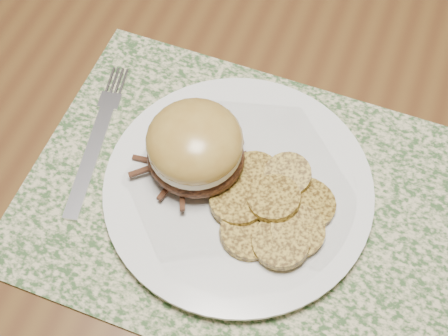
# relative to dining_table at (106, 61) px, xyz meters

# --- Properties ---
(ground) EXTENTS (3.50, 3.50, 0.00)m
(ground) POSITION_rel_dining_table_xyz_m (0.00, 0.00, -0.67)
(ground) COLOR #58321E
(ground) RESTS_ON ground
(dining_table) EXTENTS (1.50, 0.90, 0.75)m
(dining_table) POSITION_rel_dining_table_xyz_m (0.00, 0.00, 0.00)
(dining_table) COLOR brown
(dining_table) RESTS_ON ground
(placemat) EXTENTS (0.45, 0.33, 0.00)m
(placemat) POSITION_rel_dining_table_xyz_m (0.26, -0.17, 0.08)
(placemat) COLOR #335129
(placemat) RESTS_ON dining_table
(dinner_plate) EXTENTS (0.26, 0.26, 0.02)m
(dinner_plate) POSITION_rel_dining_table_xyz_m (0.25, -0.17, 0.09)
(dinner_plate) COLOR white
(dinner_plate) RESTS_ON placemat
(pork_sandwich) EXTENTS (0.11, 0.10, 0.07)m
(pork_sandwich) POSITION_rel_dining_table_xyz_m (0.20, -0.16, 0.14)
(pork_sandwich) COLOR black
(pork_sandwich) RESTS_ON dinner_plate
(roasted_potatoes) EXTENTS (0.14, 0.14, 0.03)m
(roasted_potatoes) POSITION_rel_dining_table_xyz_m (0.29, -0.18, 0.11)
(roasted_potatoes) COLOR #AB8B32
(roasted_potatoes) RESTS_ON dinner_plate
(fork) EXTENTS (0.05, 0.20, 0.00)m
(fork) POSITION_rel_dining_table_xyz_m (0.08, -0.16, 0.09)
(fork) COLOR silver
(fork) RESTS_ON placemat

